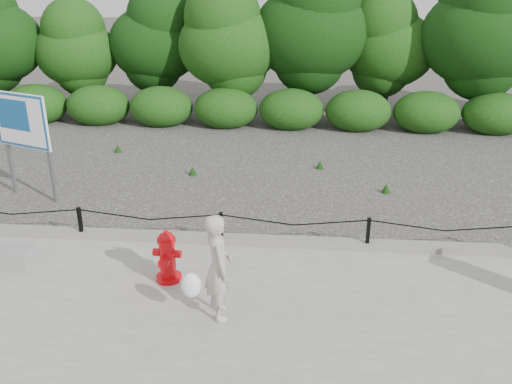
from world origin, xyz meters
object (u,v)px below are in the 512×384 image
object	(u,v)px
pedestrian	(217,268)
advertising_sign	(22,125)
fire_hydrant	(167,257)
concrete_block	(1,256)

from	to	relation	value
pedestrian	advertising_sign	size ratio (longest dim) A/B	0.68
fire_hydrant	pedestrian	xyz separation A→B (m)	(0.89, -0.84, 0.35)
advertising_sign	concrete_block	bearing A→B (deg)	-51.84
pedestrian	fire_hydrant	bearing A→B (deg)	28.27
fire_hydrant	concrete_block	world-z (taller)	fire_hydrant
pedestrian	advertising_sign	bearing A→B (deg)	30.71
fire_hydrant	advertising_sign	distance (m)	4.92
fire_hydrant	advertising_sign	world-z (taller)	advertising_sign
fire_hydrant	pedestrian	bearing A→B (deg)	-38.73
fire_hydrant	concrete_block	size ratio (longest dim) A/B	0.83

